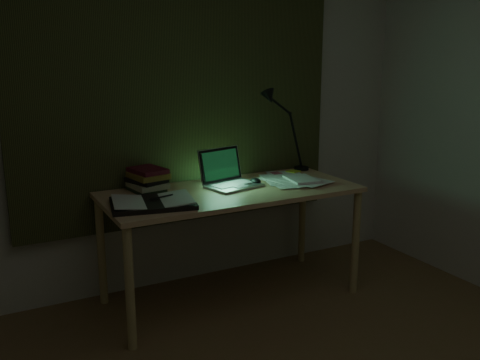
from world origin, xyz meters
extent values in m
cube|color=silver|center=(0.00, 2.00, 1.25)|extent=(3.50, 0.00, 2.50)
cube|color=#31341A|center=(0.00, 1.96, 1.45)|extent=(2.20, 0.06, 2.00)
ellipsoid|color=black|center=(0.38, 1.63, 0.75)|extent=(0.08, 0.11, 0.04)
cube|color=#CFDC2E|center=(0.77, 1.78, 0.74)|extent=(0.10, 0.10, 0.02)
cube|color=#C34C5D|center=(0.64, 1.79, 0.74)|extent=(0.07, 0.07, 0.01)
camera|label=1|loc=(-1.30, -1.33, 1.57)|focal=40.00mm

